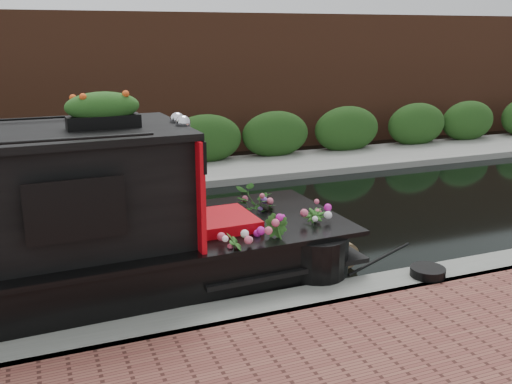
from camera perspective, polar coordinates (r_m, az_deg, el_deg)
name	(u,v)px	position (r m, az deg, el deg)	size (l,w,h in m)	color
ground	(171,240)	(9.97, -8.53, -4.74)	(80.00, 80.00, 0.00)	black
near_bank_coping	(236,328)	(7.08, -2.06, -13.47)	(40.00, 0.60, 0.50)	slate
far_bank_path	(129,183)	(13.92, -12.60, 0.93)	(40.00, 2.40, 0.34)	gray
far_hedge	(123,174)	(14.78, -13.18, 1.75)	(40.00, 1.10, 2.80)	#1E4115
far_brick_wall	(111,158)	(16.81, -14.32, 3.33)	(40.00, 1.00, 8.00)	#562E1D
rope_fender	(340,252)	(8.90, 8.44, -5.93)	(0.39, 0.39, 0.44)	olive
coiled_mooring_rope	(428,272)	(8.15, 16.80, -7.65)	(0.47, 0.47, 0.12)	black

